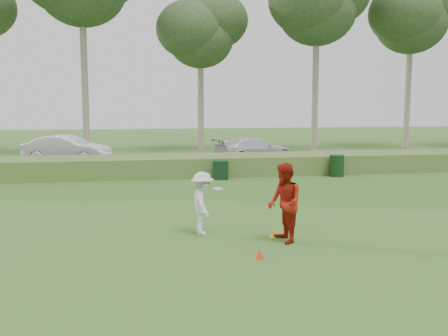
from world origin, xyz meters
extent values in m
plane|color=#2F5F1F|center=(0.00, 0.00, 0.00)|extent=(120.00, 120.00, 0.00)
cube|color=#496D2B|center=(0.00, 12.00, 0.45)|extent=(80.00, 3.00, 0.90)
cube|color=#2D2D2D|center=(0.00, 17.00, 0.03)|extent=(80.00, 6.00, 0.06)
cylinder|color=gray|center=(-6.00, 23.00, 7.75)|extent=(0.44, 0.44, 15.50)
cylinder|color=gray|center=(2.00, 24.50, 5.75)|extent=(0.44, 0.44, 11.50)
ellipsoid|color=#2C4522|center=(2.00, 24.50, 8.62)|extent=(6.24, 6.24, 5.28)
cylinder|color=gray|center=(10.00, 22.50, 7.00)|extent=(0.44, 0.44, 14.00)
ellipsoid|color=#2C4522|center=(10.00, 22.50, 10.50)|extent=(7.28, 7.28, 6.16)
cylinder|color=gray|center=(18.00, 23.80, 6.75)|extent=(0.44, 0.44, 13.50)
ellipsoid|color=#2C4522|center=(18.00, 23.80, 10.12)|extent=(7.02, 7.02, 5.94)
imported|color=silver|center=(-1.16, 0.74, 0.82)|extent=(0.64, 1.07, 1.63)
cylinder|color=white|center=(-0.76, 0.74, 1.18)|extent=(0.27, 0.27, 0.03)
imported|color=#9D1A0D|center=(0.69, -0.40, 0.97)|extent=(0.81, 1.00, 1.95)
cone|color=red|center=(-0.23, -1.60, 0.11)|extent=(0.20, 0.20, 0.22)
cone|color=yellow|center=(0.56, 0.09, 0.11)|extent=(0.19, 0.19, 0.21)
cube|color=black|center=(0.95, 10.07, 0.43)|extent=(0.76, 0.57, 0.85)
cylinder|color=black|center=(6.50, 10.10, 0.50)|extent=(0.88, 0.88, 1.01)
imported|color=white|center=(-6.57, 17.31, 0.85)|extent=(5.09, 3.26, 1.58)
imported|color=silver|center=(4.07, 16.60, 0.76)|extent=(5.19, 3.31, 1.40)
camera|label=1|loc=(-2.88, -11.84, 3.33)|focal=40.00mm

